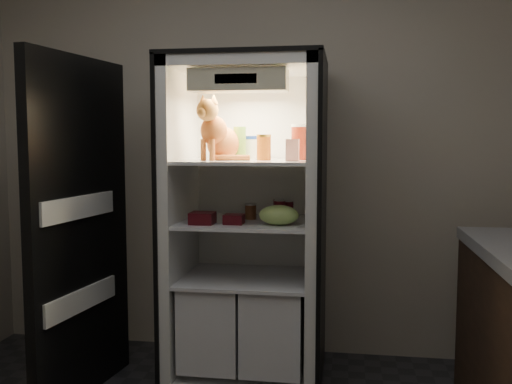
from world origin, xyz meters
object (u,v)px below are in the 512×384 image
soda_can_b (288,211)px  berry_box_left (202,218)px  salsa_jar (264,147)px  soda_can_a (279,209)px  tabby_cat (218,136)px  condiment_jar (251,211)px  berry_box_right (234,219)px  cream_carton (292,150)px  mayo_tub (253,148)px  soda_can_c (280,211)px  pepper_jar (301,142)px  refrigerator (248,244)px  parmesan_shaker (240,143)px  grape_bag (279,215)px

soda_can_b → berry_box_left: bearing=-154.3°
salsa_jar → soda_can_a: 0.39m
tabby_cat → condiment_jar: (0.17, 0.10, -0.44)m
tabby_cat → berry_box_right: bearing=-21.9°
cream_carton → mayo_tub: bearing=136.1°
tabby_cat → berry_box_right: 0.49m
soda_can_c → tabby_cat: bearing=-176.5°
pepper_jar → soda_can_c: 0.42m
soda_can_c → berry_box_right: soda_can_c is taller
refrigerator → soda_can_a: size_ratio=15.81×
tabby_cat → soda_can_c: bearing=25.3°
berry_box_right → pepper_jar: bearing=33.2°
condiment_jar → soda_can_a: bearing=16.7°
pepper_jar → refrigerator: bearing=-175.0°
pepper_jar → cream_carton: (-0.03, -0.21, -0.04)m
cream_carton → berry_box_left: 0.62m
parmesan_shaker → condiment_jar: parmesan_shaker is taller
mayo_tub → pepper_jar: 0.30m
salsa_jar → condiment_jar: 0.39m
soda_can_c → refrigerator: bearing=158.5°
parmesan_shaker → berry_box_left: size_ratio=1.46×
tabby_cat → cream_carton: tabby_cat is taller
mayo_tub → soda_can_c: mayo_tub is taller
refrigerator → mayo_tub: (0.02, 0.07, 0.57)m
pepper_jar → berry_box_right: pepper_jar is taller
grape_bag → salsa_jar: bearing=128.4°
soda_can_a → parmesan_shaker: bearing=-163.9°
tabby_cat → soda_can_a: bearing=45.7°
condiment_jar → berry_box_left: 0.33m
cream_carton → grape_bag: 0.36m
condiment_jar → mayo_tub: bearing=89.7°
refrigerator → grape_bag: refrigerator is taller
soda_can_b → pepper_jar: bearing=29.7°
parmesan_shaker → cream_carton: 0.36m
parmesan_shaker → pepper_jar: (0.35, 0.05, 0.01)m
tabby_cat → salsa_jar: size_ratio=2.55×
grape_bag → soda_can_a: bearing=96.9°
salsa_jar → soda_can_b: bearing=25.4°
mayo_tub → pepper_jar: size_ratio=0.68×
cream_carton → grape_bag: cream_carton is taller
pepper_jar → soda_can_b: pepper_jar is taller
salsa_jar → cream_carton: 0.20m
soda_can_b → tabby_cat: bearing=-167.6°
pepper_jar → soda_can_a: size_ratio=1.72×
soda_can_c → salsa_jar: bearing=179.0°
refrigerator → soda_can_a: refrigerator is taller
salsa_jar → berry_box_right: (-0.15, -0.13, -0.40)m
pepper_jar → berry_box_left: pepper_jar is taller
soda_can_c → berry_box_left: size_ratio=0.94×
refrigerator → condiment_jar: 0.20m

